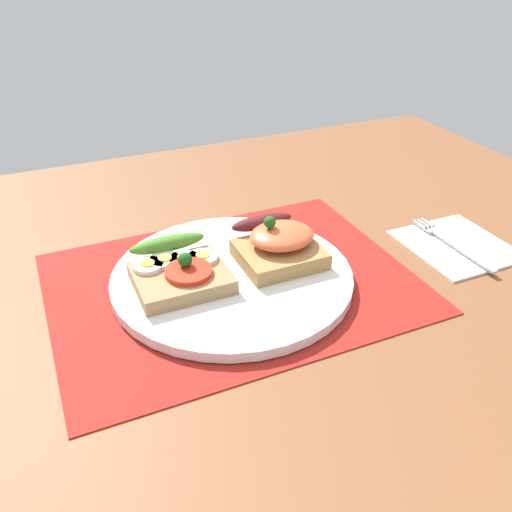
{
  "coord_description": "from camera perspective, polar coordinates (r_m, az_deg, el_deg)",
  "views": [
    {
      "loc": [
        -18.58,
        -48.71,
        35.68
      ],
      "look_at": [
        3.0,
        0.0,
        2.99
      ],
      "focal_mm": 38.13,
      "sensor_mm": 36.0,
      "label": 1
    }
  ],
  "objects": [
    {
      "name": "ground_plane",
      "position": [
        0.64,
        -2.46,
        -4.07
      ],
      "size": [
        120.0,
        90.0,
        3.2
      ],
      "primitive_type": "cube",
      "color": "brown"
    },
    {
      "name": "napkin",
      "position": [
        0.75,
        20.27,
        1.16
      ],
      "size": [
        12.36,
        13.15,
        0.6
      ],
      "primitive_type": "cube",
      "color": "white",
      "rests_on": "ground_plane"
    },
    {
      "name": "plate",
      "position": [
        0.63,
        -2.51,
        -2.21
      ],
      "size": [
        27.66,
        27.66,
        1.19
      ],
      "primitive_type": "cylinder",
      "color": "white",
      "rests_on": "placemat"
    },
    {
      "name": "sandwich_egg_tomato",
      "position": [
        0.61,
        -8.15,
        -1.35
      ],
      "size": [
        10.15,
        10.07,
        3.93
      ],
      "color": "#A88156",
      "rests_on": "plate"
    },
    {
      "name": "sandwich_salmon",
      "position": [
        0.64,
        2.26,
        1.42
      ],
      "size": [
        9.4,
        9.77,
        5.62
      ],
      "color": "#A97F48",
      "rests_on": "plate"
    },
    {
      "name": "placemat",
      "position": [
        0.63,
        -2.49,
        -2.78
      ],
      "size": [
        40.91,
        30.95,
        0.3
      ],
      "primitive_type": "cube",
      "color": "maroon",
      "rests_on": "ground_plane"
    },
    {
      "name": "fork",
      "position": [
        0.74,
        19.74,
        1.38
      ],
      "size": [
        1.62,
        14.41,
        0.32
      ],
      "color": "#B7B7BC",
      "rests_on": "napkin"
    }
  ]
}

